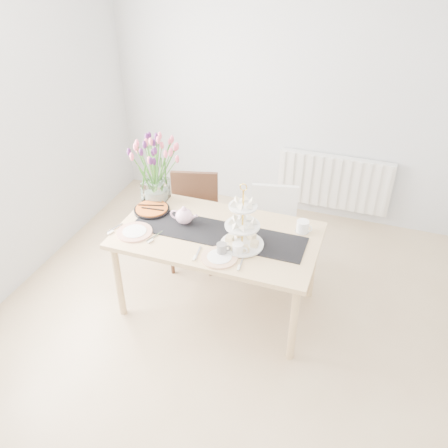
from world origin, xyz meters
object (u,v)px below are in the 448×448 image
(radiator, at_px, (334,182))
(tulip_vase, at_px, (153,160))
(mug_white, at_px, (238,249))
(plate_right, at_px, (219,257))
(tart_tin, at_px, (152,210))
(cake_stand, at_px, (242,231))
(teapot, at_px, (184,216))
(cream_jug, at_px, (303,227))
(chair_brown, at_px, (194,213))
(plate_left, at_px, (135,232))
(dining_table, at_px, (218,241))
(mug_grey, at_px, (222,249))
(chair_white, at_px, (273,225))

(radiator, xyz_separation_m, tulip_vase, (-1.38, -1.42, 0.69))
(mug_white, bearing_deg, plate_right, -145.80)
(tulip_vase, height_order, tart_tin, tulip_vase)
(cake_stand, relative_size, mug_white, 4.94)
(plate_right, bearing_deg, teapot, 141.60)
(teapot, xyz_separation_m, cream_jug, (0.93, 0.21, -0.02))
(chair_brown, height_order, cream_jug, chair_brown)
(mug_white, relative_size, plate_left, 0.35)
(chair_brown, xyz_separation_m, cake_stand, (0.68, -0.64, 0.37))
(tulip_vase, height_order, teapot, tulip_vase)
(dining_table, distance_m, mug_white, 0.34)
(tulip_vase, bearing_deg, mug_grey, -34.14)
(cake_stand, height_order, tart_tin, cake_stand)
(radiator, bearing_deg, cream_jug, -92.52)
(chair_brown, bearing_deg, tulip_vase, -150.29)
(teapot, relative_size, plate_left, 0.81)
(cream_jug, bearing_deg, chair_brown, -179.22)
(cake_stand, bearing_deg, cream_jug, 40.76)
(radiator, relative_size, plate_left, 4.25)
(cake_stand, distance_m, plate_right, 0.27)
(cream_jug, height_order, tart_tin, cream_jug)
(tart_tin, relative_size, plate_left, 1.08)
(tulip_vase, height_order, mug_grey, tulip_vase)
(teapot, distance_m, cream_jug, 0.95)
(teapot, bearing_deg, dining_table, -8.89)
(chair_white, xyz_separation_m, teapot, (-0.60, -0.60, 0.33))
(cake_stand, distance_m, plate_left, 0.88)
(mug_grey, bearing_deg, chair_brown, 93.68)
(chair_brown, xyz_separation_m, plate_left, (-0.18, -0.76, 0.24))
(cake_stand, xyz_separation_m, cream_jug, (0.39, 0.34, -0.09))
(cake_stand, xyz_separation_m, tart_tin, (-0.87, 0.21, -0.12))
(chair_brown, distance_m, teapot, 0.61)
(cream_jug, xyz_separation_m, mug_white, (-0.39, -0.46, -0.00))
(cake_stand, bearing_deg, tulip_vase, 156.51)
(dining_table, height_order, teapot, teapot)
(tart_tin, relative_size, mug_white, 3.07)
(dining_table, xyz_separation_m, mug_white, (0.24, -0.21, 0.13))
(chair_brown, relative_size, teapot, 3.87)
(dining_table, relative_size, cream_jug, 16.14)
(cake_stand, bearing_deg, dining_table, 158.47)
(radiator, distance_m, chair_white, 1.15)
(tulip_vase, height_order, mug_white, tulip_vase)
(teapot, height_order, plate_left, teapot)
(dining_table, relative_size, plate_left, 5.67)
(chair_brown, bearing_deg, mug_grey, -69.51)
(tart_tin, bearing_deg, tulip_vase, 104.99)
(radiator, height_order, tart_tin, tart_tin)
(teapot, xyz_separation_m, mug_white, (0.54, -0.25, -0.02))
(cream_jug, distance_m, plate_left, 1.34)
(cake_stand, distance_m, mug_white, 0.15)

